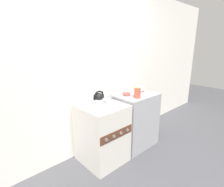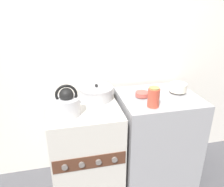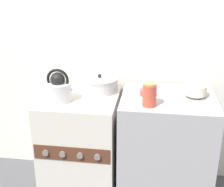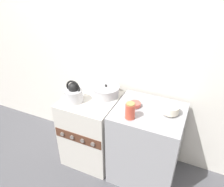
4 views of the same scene
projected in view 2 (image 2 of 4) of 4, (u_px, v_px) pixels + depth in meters
wall_back at (77, 46)px, 1.93m from camera, size 7.00×0.06×2.50m
stove at (86, 149)px, 1.92m from camera, size 0.57×0.61×0.83m
counter at (155, 138)px, 2.05m from camera, size 0.67×0.58×0.87m
kettle at (67, 104)px, 1.60m from camera, size 0.23×0.19×0.24m
cooking_pot at (97, 93)px, 1.88m from camera, size 0.29×0.29×0.14m
enamel_bowl at (178, 87)px, 1.93m from camera, size 0.15×0.15×0.09m
small_ceramic_bowl at (142, 94)px, 1.85m from camera, size 0.11×0.11×0.04m
storage_jar at (154, 97)px, 1.66m from camera, size 0.09×0.09×0.16m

